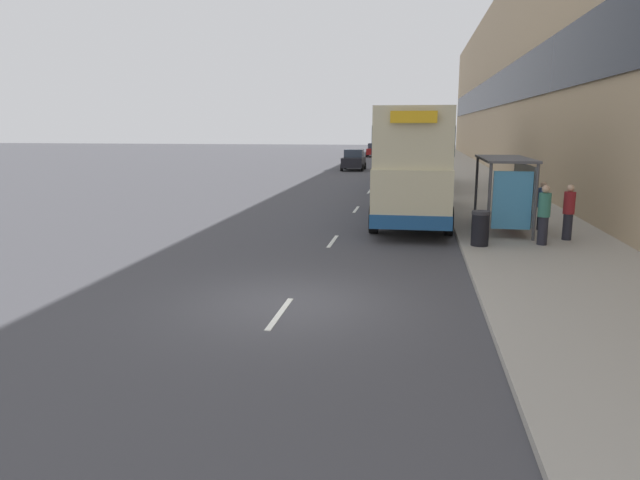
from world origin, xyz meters
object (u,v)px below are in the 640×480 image
double_decker_bus_ahead (411,150)px  pedestrian_3 (515,193)px  car_2 (375,150)px  car_1 (354,160)px  pedestrian_at_shelter (569,212)px  litter_bin (480,228)px  bus_shelter (511,180)px  pedestrian_2 (542,205)px  double_decker_bus_near (413,162)px  car_0 (381,148)px  pedestrian_1 (544,215)px

double_decker_bus_ahead → pedestrian_3: 12.44m
double_decker_bus_ahead → car_2: size_ratio=2.68×
car_1 → pedestrian_at_shelter: bearing=108.2°
pedestrian_3 → litter_bin: 6.41m
bus_shelter → car_2: 52.95m
pedestrian_2 → double_decker_bus_ahead: bearing=107.5°
double_decker_bus_near → double_decker_bus_ahead: (-0.16, 12.24, 0.00)m
double_decker_bus_ahead → pedestrian_2: 15.40m
double_decker_bus_ahead → car_0: size_ratio=2.64×
car_0 → double_decker_bus_ahead: bearing=95.6°
bus_shelter → double_decker_bus_ahead: bearing=103.0°
car_2 → pedestrian_2: pedestrian_2 is taller
car_0 → car_2: car_0 is taller
double_decker_bus_ahead → pedestrian_1: (4.12, -17.31, -1.22)m
litter_bin → bus_shelter: bearing=65.9°
double_decker_bus_near → pedestrian_2: 5.22m
car_0 → litter_bin: size_ratio=3.77×
car_0 → car_2: size_ratio=1.02×
bus_shelter → car_0: 61.04m
double_decker_bus_ahead → car_2: (-4.82, 37.27, -1.46)m
pedestrian_at_shelter → litter_bin: pedestrian_at_shelter is taller
double_decker_bus_near → double_decker_bus_ahead: same height
car_1 → pedestrian_2: size_ratio=2.34×
pedestrian_1 → litter_bin: 1.97m
car_1 → pedestrian_3: (9.16, -25.74, 0.19)m
car_1 → pedestrian_3: bearing=109.6°
pedestrian_at_shelter → pedestrian_1: size_ratio=0.97×
car_2 → litter_bin: bearing=97.3°
car_0 → pedestrian_at_shelter: (9.52, -61.87, 0.20)m
double_decker_bus_ahead → pedestrian_3: size_ratio=5.76×
pedestrian_at_shelter → car_2: bearing=100.4°
pedestrian_1 → double_decker_bus_ahead: bearing=103.4°
double_decker_bus_ahead → pedestrian_2: bearing=-72.5°
pedestrian_1 → pedestrian_3: same height
bus_shelter → car_1: 30.32m
bus_shelter → car_0: size_ratio=1.06×
car_0 → car_1: bearing=89.1°
pedestrian_1 → pedestrian_3: 5.66m
double_decker_bus_ahead → pedestrian_1: bearing=-76.6°
bus_shelter → car_1: (-8.44, 29.10, -1.00)m
pedestrian_1 → pedestrian_2: size_ratio=1.08×
double_decker_bus_near → pedestrian_3: (4.02, 0.59, -1.22)m
pedestrian_at_shelter → pedestrian_3: size_ratio=0.97×
bus_shelter → pedestrian_3: 3.54m
pedestrian_at_shelter → pedestrian_2: pedestrian_at_shelter is taller
pedestrian_1 → double_decker_bus_near: bearing=128.0°
pedestrian_1 → car_0: bearing=97.8°
car_2 → pedestrian_at_shelter: 54.54m
car_0 → car_1: car_1 is taller
double_decker_bus_near → car_2: (-4.98, 49.51, -1.46)m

